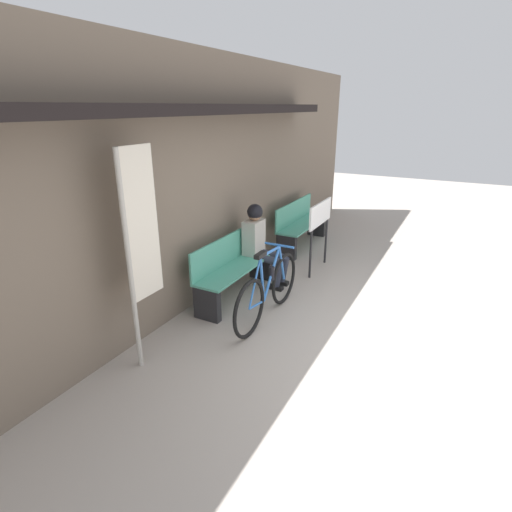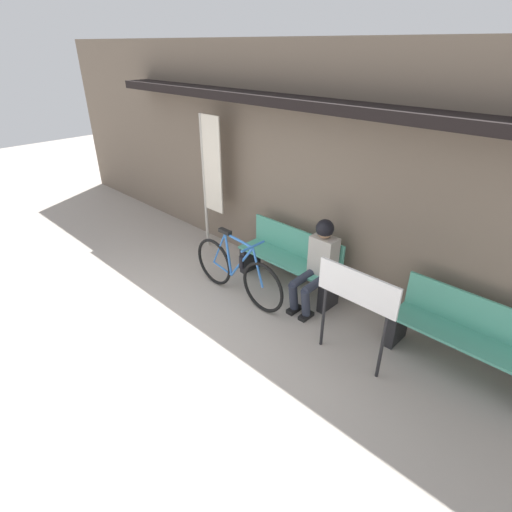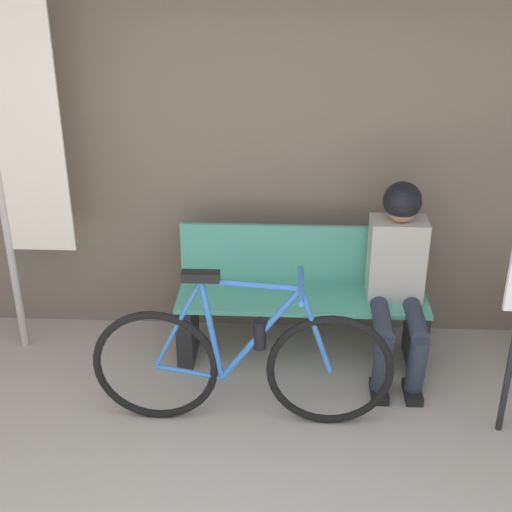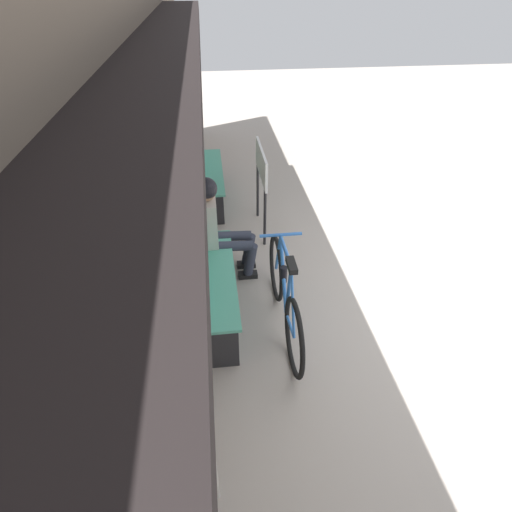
# 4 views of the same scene
# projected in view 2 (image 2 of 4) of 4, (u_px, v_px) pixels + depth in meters

# --- Properties ---
(ground_plane) EXTENTS (24.00, 24.00, 0.00)m
(ground_plane) POSITION_uv_depth(u_px,v_px,m) (123.00, 350.00, 4.61)
(ground_plane) COLOR #ADA399
(storefront_wall) EXTENTS (12.00, 0.56, 3.20)m
(storefront_wall) POSITION_uv_depth(u_px,v_px,m) (286.00, 162.00, 5.58)
(storefront_wall) COLOR #756656
(storefront_wall) RESTS_ON ground_plane
(park_bench_near) EXTENTS (1.56, 0.42, 0.86)m
(park_bench_near) POSITION_uv_depth(u_px,v_px,m) (289.00, 261.00, 5.64)
(park_bench_near) COLOR #51A88E
(park_bench_near) RESTS_ON ground_plane
(bicycle) EXTENTS (1.67, 0.40, 0.95)m
(bicycle) POSITION_uv_depth(u_px,v_px,m) (237.00, 272.00, 5.41)
(bicycle) COLOR black
(bicycle) RESTS_ON ground_plane
(person_seated) EXTENTS (0.34, 0.65, 1.22)m
(person_seated) POSITION_uv_depth(u_px,v_px,m) (318.00, 259.00, 5.08)
(person_seated) COLOR #2D3342
(person_seated) RESTS_ON ground_plane
(park_bench_far) EXTENTS (1.63, 0.42, 0.86)m
(park_bench_far) POSITION_uv_depth(u_px,v_px,m) (472.00, 342.00, 4.12)
(park_bench_far) COLOR #51A88E
(park_bench_far) RESTS_ON ground_plane
(banner_pole) EXTENTS (0.45, 0.05, 2.21)m
(banner_pole) POSITION_uv_depth(u_px,v_px,m) (210.00, 172.00, 6.25)
(banner_pole) COLOR #B7B2A8
(banner_pole) RESTS_ON ground_plane
(signboard) EXTENTS (0.91, 0.04, 1.13)m
(signboard) POSITION_uv_depth(u_px,v_px,m) (356.00, 295.00, 4.07)
(signboard) COLOR #232326
(signboard) RESTS_ON ground_plane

